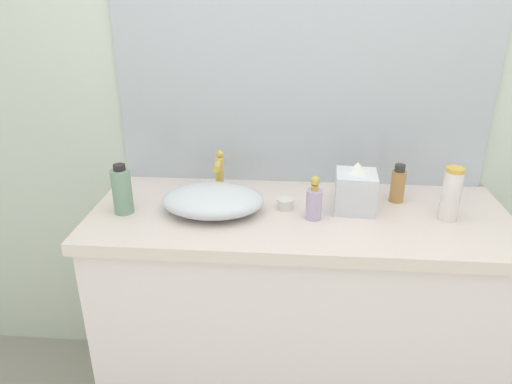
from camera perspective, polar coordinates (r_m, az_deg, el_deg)
The scene contains 11 objects.
bathroom_wall_rear at distance 1.87m, azimuth 6.79°, elevation 13.13°, with size 6.00×0.06×2.60m, color silver.
vanity_counter at distance 1.92m, azimuth 4.71°, elevation -14.55°, with size 1.47×0.58×0.90m.
wall_mirror_panel at distance 1.81m, azimuth 5.82°, elevation 17.05°, with size 1.42×0.01×1.06m, color #B2BCC6.
sink_basin at distance 1.66m, azimuth -5.20°, elevation -0.97°, with size 0.36×0.27×0.09m, color silver.
faucet at distance 1.78m, azimuth -4.45°, elevation 2.54°, with size 0.03×0.11×0.16m.
soap_dispenser at distance 1.61m, azimuth 6.98°, elevation -1.13°, with size 0.05×0.05×0.15m.
lotion_bottle at distance 1.70m, azimuth -15.80°, elevation 0.19°, with size 0.07×0.07×0.18m.
perfume_bottle at distance 1.80m, azimuth 16.68°, elevation 0.87°, with size 0.05×0.05×0.14m.
spray_can at distance 1.71m, azimuth 22.41°, elevation -0.24°, with size 0.06×0.06×0.19m.
tissue_box at distance 1.69m, azimuth 11.88°, elevation 0.28°, with size 0.15×0.15×0.18m.
candle_jar at distance 1.69m, azimuth 3.55°, elevation -1.41°, with size 0.06×0.06×0.04m, color silver.
Camera 1 is at (-0.07, -1.11, 1.64)m, focal length 33.28 mm.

